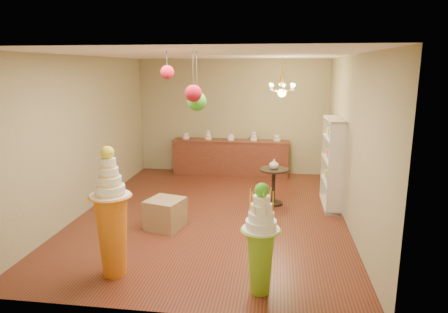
# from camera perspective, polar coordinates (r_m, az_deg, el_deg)

# --- Properties ---
(floor) EXTENTS (6.50, 6.50, 0.00)m
(floor) POSITION_cam_1_polar(r_m,az_deg,el_deg) (7.85, -1.66, -8.14)
(floor) COLOR #552517
(floor) RESTS_ON ground
(ceiling) EXTENTS (6.50, 6.50, 0.00)m
(ceiling) POSITION_cam_1_polar(r_m,az_deg,el_deg) (7.34, -1.81, 14.32)
(ceiling) COLOR white
(ceiling) RESTS_ON ground
(wall_back) EXTENTS (5.00, 0.04, 3.00)m
(wall_back) POSITION_cam_1_polar(r_m,az_deg,el_deg) (10.63, 1.16, 5.69)
(wall_back) COLOR tan
(wall_back) RESTS_ON ground
(wall_front) EXTENTS (5.00, 0.04, 3.00)m
(wall_front) POSITION_cam_1_polar(r_m,az_deg,el_deg) (4.36, -8.77, -4.60)
(wall_front) COLOR tan
(wall_front) RESTS_ON ground
(wall_left) EXTENTS (0.04, 6.50, 3.00)m
(wall_left) POSITION_cam_1_polar(r_m,az_deg,el_deg) (8.23, -19.18, 2.97)
(wall_left) COLOR tan
(wall_left) RESTS_ON ground
(wall_right) EXTENTS (0.04, 6.50, 3.00)m
(wall_right) POSITION_cam_1_polar(r_m,az_deg,el_deg) (7.46, 17.59, 2.14)
(wall_right) COLOR tan
(wall_right) RESTS_ON ground
(pedestal_green) EXTENTS (0.48, 0.48, 1.44)m
(pedestal_green) POSITION_cam_1_polar(r_m,az_deg,el_deg) (5.06, 5.23, -12.72)
(pedestal_green) COLOR #7BB427
(pedestal_green) RESTS_ON floor
(pedestal_orange) EXTENTS (0.56, 0.56, 1.80)m
(pedestal_orange) POSITION_cam_1_polar(r_m,az_deg,el_deg) (5.61, -15.70, -9.37)
(pedestal_orange) COLOR orange
(pedestal_orange) RESTS_ON floor
(burlap_riser) EXTENTS (0.72, 0.72, 0.53)m
(burlap_riser) POSITION_cam_1_polar(r_m,az_deg,el_deg) (7.17, -8.38, -8.08)
(burlap_riser) COLOR #91754F
(burlap_riser) RESTS_ON floor
(sideboard) EXTENTS (3.04, 0.54, 1.16)m
(sideboard) POSITION_cam_1_polar(r_m,az_deg,el_deg) (10.53, 0.96, -0.02)
(sideboard) COLOR brown
(sideboard) RESTS_ON floor
(shelving_unit) EXTENTS (0.33, 1.20, 1.80)m
(shelving_unit) POSITION_cam_1_polar(r_m,az_deg,el_deg) (8.33, 15.32, -0.87)
(shelving_unit) COLOR beige
(shelving_unit) RESTS_ON floor
(round_table) EXTENTS (0.67, 0.67, 0.76)m
(round_table) POSITION_cam_1_polar(r_m,az_deg,el_deg) (8.28, 7.09, -3.55)
(round_table) COLOR black
(round_table) RESTS_ON floor
(vase) EXTENTS (0.23, 0.23, 0.20)m
(vase) POSITION_cam_1_polar(r_m,az_deg,el_deg) (8.19, 7.16, -1.06)
(vase) COLOR beige
(vase) RESTS_ON round_table
(pom_red_left) EXTENTS (0.22, 0.22, 0.67)m
(pom_red_left) POSITION_cam_1_polar(r_m,az_deg,el_deg) (5.29, -4.41, 8.99)
(pom_red_left) COLOR #3A302A
(pom_red_left) RESTS_ON ceiling
(pom_green_mid) EXTENTS (0.26, 0.26, 0.81)m
(pom_green_mid) POSITION_cam_1_polar(r_m,az_deg,el_deg) (5.54, -3.87, 7.86)
(pom_green_mid) COLOR #3A302A
(pom_green_mid) RESTS_ON ceiling
(pom_red_right) EXTENTS (0.18, 0.18, 0.37)m
(pom_red_right) POSITION_cam_1_polar(r_m,az_deg,el_deg) (5.50, -8.10, 11.84)
(pom_red_right) COLOR #3A302A
(pom_red_right) RESTS_ON ceiling
(chandelier) EXTENTS (0.80, 0.80, 0.85)m
(chandelier) POSITION_cam_1_polar(r_m,az_deg,el_deg) (8.69, 8.28, 9.33)
(chandelier) COLOR #E0B24F
(chandelier) RESTS_ON ceiling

